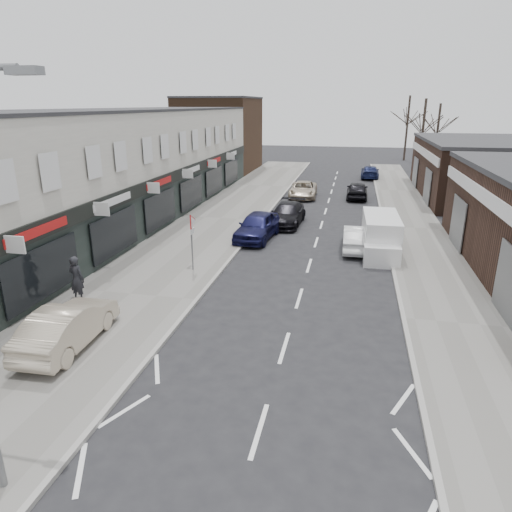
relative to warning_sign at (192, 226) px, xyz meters
The scene contains 19 objects.
ground 13.25m from the warning_sign, 66.74° to the right, with size 160.00×160.00×0.00m, color black.
pavement_left 10.35m from the warning_sign, 99.04° to the left, with size 5.50×64.00×0.12m, color slate.
pavement_right 14.95m from the warning_sign, 42.51° to the left, with size 3.50×64.00×0.12m, color slate.
shop_terrace_left 11.30m from the warning_sign, 138.04° to the left, with size 8.00×41.00×7.10m, color silver.
brick_block_far 34.09m from the warning_sign, 104.18° to the left, with size 8.00×10.00×8.00m, color #422C1C.
right_unit_far 28.21m from the warning_sign, 51.25° to the left, with size 10.00×16.00×4.50m, color #362118.
tree_far_a 38.75m from the warning_sign, 68.53° to the left, with size 3.60×3.60×8.00m, color #382D26, non-canonical shape.
tree_far_b 45.24m from the warning_sign, 68.36° to the left, with size 3.60×3.60×7.50m, color #382D26, non-canonical shape.
tree_far_c 49.95m from the warning_sign, 74.12° to the left, with size 3.60×3.60×8.50m, color #382D26, non-canonical shape.
warning_sign is the anchor object (origin of this frame).
white_van 9.93m from the warning_sign, 29.59° to the left, with size 1.87×5.02×1.94m.
sedan_on_pavement 7.75m from the warning_sign, 101.46° to the right, with size 1.45×4.16×1.37m, color #C1B29B.
pedestrian 5.47m from the warning_sign, 126.85° to the right, with size 0.67×0.44×1.82m, color black.
parked_car_left_a 6.38m from the warning_sign, 73.56° to the left, with size 1.83×4.56×1.55m, color #14153F.
parked_car_left_b 10.18m from the warning_sign, 72.91° to the left, with size 1.92×4.72×1.37m, color black.
parked_car_left_c 19.14m from the warning_sign, 81.08° to the left, with size 2.16×4.69×1.30m, color #B9AA94.
parked_car_right_a 9.05m from the warning_sign, 34.38° to the left, with size 1.40×4.02×1.32m, color silver.
parked_car_right_b 20.63m from the warning_sign, 69.04° to the left, with size 1.66×4.13×1.41m, color black.
parked_car_right_c 31.84m from the warning_sign, 74.20° to the left, with size 1.81×4.45×1.29m, color #151C43.
Camera 1 is at (1.80, -6.84, 7.43)m, focal length 32.00 mm.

